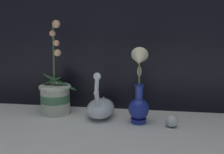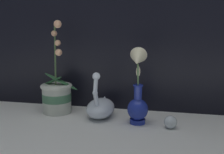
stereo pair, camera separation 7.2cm
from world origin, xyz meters
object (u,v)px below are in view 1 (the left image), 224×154
swan_figurine (101,107)px  glass_sphere (172,121)px  orchid_potted_plant (55,95)px  blue_vase (139,95)px

swan_figurine → glass_sphere: (0.32, -0.08, -0.02)m
orchid_potted_plant → swan_figurine: (0.23, -0.03, -0.04)m
blue_vase → glass_sphere: blue_vase is taller
orchid_potted_plant → glass_sphere: bearing=-10.8°
blue_vase → swan_figurine: bearing=162.0°
orchid_potted_plant → swan_figurine: orchid_potted_plant is taller
blue_vase → glass_sphere: 0.17m
swan_figurine → orchid_potted_plant: bearing=173.7°
swan_figurine → blue_vase: bearing=-18.0°
orchid_potted_plant → blue_vase: (0.41, -0.08, 0.04)m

